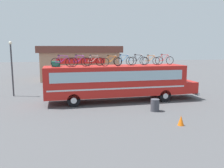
{
  "coord_description": "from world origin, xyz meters",
  "views": [
    {
      "loc": [
        -4.67,
        -18.66,
        4.47
      ],
      "look_at": [
        -0.33,
        0.0,
        1.48
      ],
      "focal_mm": 37.22,
      "sensor_mm": 36.0,
      "label": 1
    }
  ],
  "objects_px": {
    "rooftop_bicycle_6": "(138,60)",
    "traffic_cone": "(181,120)",
    "rooftop_bicycle_3": "(94,61)",
    "rooftop_bicycle_7": "(151,60)",
    "rooftop_bicycle_5": "(124,61)",
    "rooftop_bicycle_2": "(79,62)",
    "rooftop_bicycle_8": "(164,60)",
    "rooftop_bicycle_1": "(63,62)",
    "rooftop_bicycle_4": "(112,62)",
    "bus": "(119,81)",
    "trash_bin": "(155,105)",
    "street_lamp": "(12,65)",
    "luggage_bag_1": "(56,64)"
  },
  "relations": [
    {
      "from": "rooftop_bicycle_6",
      "to": "traffic_cone",
      "type": "xyz_separation_m",
      "value": [
        0.16,
        -7.17,
        -3.1
      ]
    },
    {
      "from": "rooftop_bicycle_3",
      "to": "rooftop_bicycle_7",
      "type": "relative_size",
      "value": 0.99
    },
    {
      "from": "rooftop_bicycle_5",
      "to": "rooftop_bicycle_2",
      "type": "bearing_deg",
      "value": -173.71
    },
    {
      "from": "traffic_cone",
      "to": "rooftop_bicycle_8",
      "type": "bearing_deg",
      "value": 72.23
    },
    {
      "from": "rooftop_bicycle_1",
      "to": "rooftop_bicycle_4",
      "type": "relative_size",
      "value": 1.03
    },
    {
      "from": "rooftop_bicycle_4",
      "to": "rooftop_bicycle_6",
      "type": "distance_m",
      "value": 2.57
    },
    {
      "from": "bus",
      "to": "trash_bin",
      "type": "bearing_deg",
      "value": -65.25
    },
    {
      "from": "rooftop_bicycle_5",
      "to": "rooftop_bicycle_8",
      "type": "height_order",
      "value": "rooftop_bicycle_8"
    },
    {
      "from": "rooftop_bicycle_7",
      "to": "street_lamp",
      "type": "relative_size",
      "value": 0.33
    },
    {
      "from": "rooftop_bicycle_2",
      "to": "traffic_cone",
      "type": "relative_size",
      "value": 2.88
    },
    {
      "from": "rooftop_bicycle_2",
      "to": "rooftop_bicycle_6",
      "type": "relative_size",
      "value": 0.98
    },
    {
      "from": "rooftop_bicycle_3",
      "to": "trash_bin",
      "type": "xyz_separation_m",
      "value": [
        3.77,
        -3.85,
        -2.95
      ]
    },
    {
      "from": "bus",
      "to": "trash_bin",
      "type": "xyz_separation_m",
      "value": [
        1.71,
        -3.7,
        -1.31
      ]
    },
    {
      "from": "rooftop_bicycle_8",
      "to": "street_lamp",
      "type": "height_order",
      "value": "street_lamp"
    },
    {
      "from": "luggage_bag_1",
      "to": "street_lamp",
      "type": "bearing_deg",
      "value": 133.76
    },
    {
      "from": "rooftop_bicycle_3",
      "to": "rooftop_bicycle_5",
      "type": "xyz_separation_m",
      "value": [
        2.55,
        0.05,
        0.02
      ]
    },
    {
      "from": "bus",
      "to": "street_lamp",
      "type": "height_order",
      "value": "street_lamp"
    },
    {
      "from": "rooftop_bicycle_2",
      "to": "street_lamp",
      "type": "xyz_separation_m",
      "value": [
        -5.8,
        4.4,
        -0.49
      ]
    },
    {
      "from": "rooftop_bicycle_5",
      "to": "traffic_cone",
      "type": "relative_size",
      "value": 3.08
    },
    {
      "from": "trash_bin",
      "to": "rooftop_bicycle_1",
      "type": "bearing_deg",
      "value": 151.97
    },
    {
      "from": "street_lamp",
      "to": "rooftop_bicycle_4",
      "type": "bearing_deg",
      "value": -28.87
    },
    {
      "from": "rooftop_bicycle_4",
      "to": "rooftop_bicycle_8",
      "type": "distance_m",
      "value": 5.0
    },
    {
      "from": "rooftop_bicycle_8",
      "to": "bus",
      "type": "bearing_deg",
      "value": -176.31
    },
    {
      "from": "rooftop_bicycle_2",
      "to": "rooftop_bicycle_4",
      "type": "bearing_deg",
      "value": -4.7
    },
    {
      "from": "rooftop_bicycle_4",
      "to": "rooftop_bicycle_2",
      "type": "bearing_deg",
      "value": 175.3
    },
    {
      "from": "rooftop_bicycle_2",
      "to": "rooftop_bicycle_6",
      "type": "bearing_deg",
      "value": 5.19
    },
    {
      "from": "luggage_bag_1",
      "to": "street_lamp",
      "type": "height_order",
      "value": "street_lamp"
    },
    {
      "from": "rooftop_bicycle_4",
      "to": "rooftop_bicycle_6",
      "type": "xyz_separation_m",
      "value": [
        2.48,
        0.67,
        0.02
      ]
    },
    {
      "from": "rooftop_bicycle_5",
      "to": "street_lamp",
      "type": "relative_size",
      "value": 0.36
    },
    {
      "from": "rooftop_bicycle_3",
      "to": "rooftop_bicycle_5",
      "type": "height_order",
      "value": "rooftop_bicycle_5"
    },
    {
      "from": "rooftop_bicycle_7",
      "to": "rooftop_bicycle_4",
      "type": "bearing_deg",
      "value": -167.26
    },
    {
      "from": "trash_bin",
      "to": "street_lamp",
      "type": "height_order",
      "value": "street_lamp"
    },
    {
      "from": "rooftop_bicycle_4",
      "to": "rooftop_bicycle_6",
      "type": "height_order",
      "value": "rooftop_bicycle_6"
    },
    {
      "from": "luggage_bag_1",
      "to": "rooftop_bicycle_8",
      "type": "xyz_separation_m",
      "value": [
        9.32,
        0.25,
        0.18
      ]
    },
    {
      "from": "rooftop_bicycle_6",
      "to": "street_lamp",
      "type": "height_order",
      "value": "street_lamp"
    },
    {
      "from": "rooftop_bicycle_4",
      "to": "rooftop_bicycle_7",
      "type": "distance_m",
      "value": 3.8
    },
    {
      "from": "bus",
      "to": "rooftop_bicycle_1",
      "type": "bearing_deg",
      "value": -175.41
    },
    {
      "from": "rooftop_bicycle_3",
      "to": "traffic_cone",
      "type": "height_order",
      "value": "rooftop_bicycle_3"
    },
    {
      "from": "luggage_bag_1",
      "to": "traffic_cone",
      "type": "relative_size",
      "value": 1.13
    },
    {
      "from": "rooftop_bicycle_1",
      "to": "rooftop_bicycle_8",
      "type": "distance_m",
      "value": 8.82
    },
    {
      "from": "rooftop_bicycle_6",
      "to": "rooftop_bicycle_7",
      "type": "height_order",
      "value": "rooftop_bicycle_6"
    },
    {
      "from": "luggage_bag_1",
      "to": "rooftop_bicycle_6",
      "type": "relative_size",
      "value": 0.39
    },
    {
      "from": "rooftop_bicycle_3",
      "to": "rooftop_bicycle_6",
      "type": "distance_m",
      "value": 3.84
    },
    {
      "from": "rooftop_bicycle_4",
      "to": "rooftop_bicycle_6",
      "type": "bearing_deg",
      "value": 15.05
    },
    {
      "from": "rooftop_bicycle_4",
      "to": "traffic_cone",
      "type": "bearing_deg",
      "value": -67.92
    },
    {
      "from": "rooftop_bicycle_6",
      "to": "rooftop_bicycle_8",
      "type": "bearing_deg",
      "value": 0.61
    },
    {
      "from": "trash_bin",
      "to": "rooftop_bicycle_7",
      "type": "bearing_deg",
      "value": 72.51
    },
    {
      "from": "rooftop_bicycle_1",
      "to": "rooftop_bicycle_4",
      "type": "height_order",
      "value": "rooftop_bicycle_1"
    },
    {
      "from": "bus",
      "to": "luggage_bag_1",
      "type": "distance_m",
      "value": 5.29
    },
    {
      "from": "rooftop_bicycle_3",
      "to": "rooftop_bicycle_6",
      "type": "xyz_separation_m",
      "value": [
        3.84,
        0.09,
        0.02
      ]
    }
  ]
}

